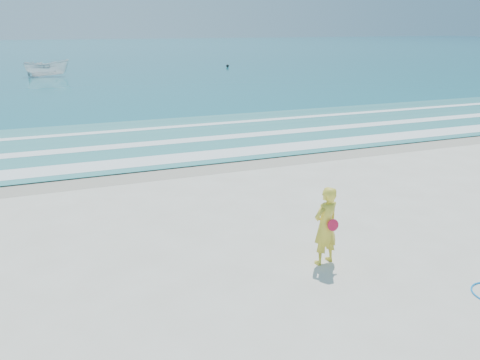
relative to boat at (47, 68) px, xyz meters
name	(u,v)px	position (x,y,z in m)	size (l,w,h in m)	color
ground	(298,278)	(5.25, -47.21, -0.92)	(400.00, 400.00, 0.00)	silver
wet_sand	(189,167)	(5.25, -38.21, -0.92)	(400.00, 2.40, 0.00)	#B2A893
ocean	(75,51)	(5.25, 57.79, -0.90)	(400.00, 190.00, 0.04)	#19727F
shallow	(162,139)	(5.25, -33.21, -0.88)	(400.00, 10.00, 0.01)	#59B7AD
foam_near	(181,158)	(5.25, -36.91, -0.87)	(400.00, 1.40, 0.01)	white
foam_mid	(166,142)	(5.25, -34.01, -0.87)	(400.00, 0.90, 0.01)	white
foam_far	(152,128)	(5.25, -30.71, -0.87)	(400.00, 0.60, 0.01)	white
boat	(47,68)	(0.00, 0.00, 0.00)	(1.72, 4.56, 1.76)	white
buoy	(228,66)	(21.96, 4.14, -0.68)	(0.39, 0.39, 0.39)	black
woman	(326,226)	(6.14, -46.78, 0.01)	(0.77, 0.60, 1.85)	yellow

